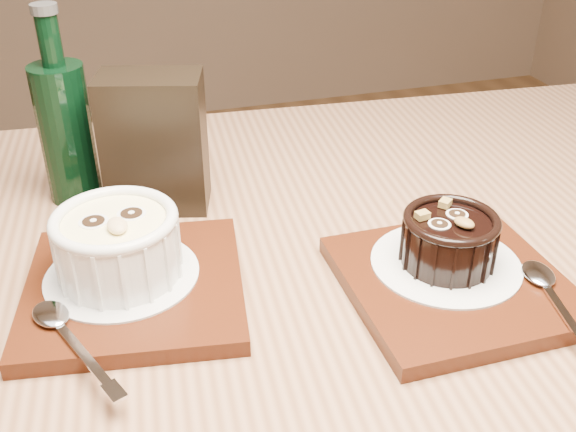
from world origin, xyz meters
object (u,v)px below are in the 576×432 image
at_px(tray_right, 453,283).
at_px(condiment_stand, 155,143).
at_px(table, 261,363).
at_px(green_bottle, 66,128).
at_px(ramekin_dark, 449,238).
at_px(tray_left, 135,288).
at_px(ramekin_white, 117,242).

relative_size(tray_right, condiment_stand, 1.29).
distance_m(table, green_bottle, 0.31).
xyz_separation_m(ramekin_dark, condiment_stand, (-0.22, 0.21, 0.03)).
bearing_deg(tray_left, green_bottle, 102.04).
relative_size(tray_left, ramekin_white, 1.73).
bearing_deg(condiment_stand, ramekin_white, -109.88).
distance_m(table, tray_left, 0.14).
xyz_separation_m(ramekin_white, condiment_stand, (0.05, 0.14, 0.02)).
distance_m(ramekin_white, green_bottle, 0.19).
height_order(table, tray_left, tray_left).
height_order(condiment_stand, green_bottle, green_bottle).
bearing_deg(ramekin_dark, ramekin_white, 142.12).
height_order(tray_left, green_bottle, green_bottle).
bearing_deg(ramekin_white, table, -20.86).
bearing_deg(table, ramekin_dark, -12.99).
relative_size(tray_left, ramekin_dark, 2.20).
relative_size(table, ramekin_white, 12.11).
bearing_deg(ramekin_white, ramekin_dark, -20.38).
distance_m(tray_right, condiment_stand, 0.32).
bearing_deg(condiment_stand, ramekin_dark, -42.95).
bearing_deg(ramekin_dark, tray_left, 143.82).
bearing_deg(ramekin_white, tray_right, -24.07).
relative_size(ramekin_dark, green_bottle, 0.40).
bearing_deg(table, green_bottle, 124.41).
xyz_separation_m(table, ramekin_white, (-0.11, 0.03, 0.14)).
bearing_deg(tray_left, tray_right, -15.48).
height_order(table, ramekin_white, ramekin_white).
distance_m(tray_left, ramekin_white, 0.04).
distance_m(ramekin_white, condiment_stand, 0.15).
bearing_deg(condiment_stand, tray_right, -45.59).
xyz_separation_m(table, tray_right, (0.16, -0.06, 0.10)).
relative_size(tray_right, green_bottle, 0.89).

